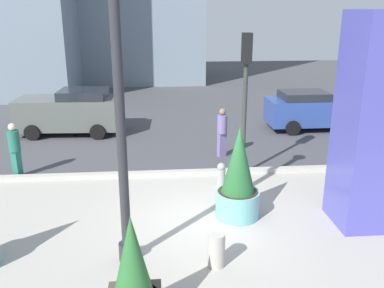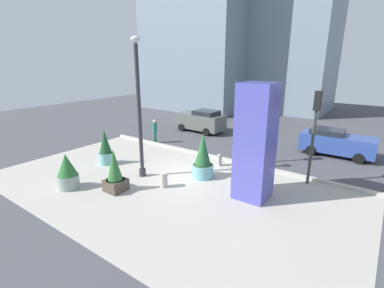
{
  "view_description": "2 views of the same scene",
  "coord_description": "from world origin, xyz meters",
  "px_view_note": "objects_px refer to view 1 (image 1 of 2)",
  "views": [
    {
      "loc": [
        -1.05,
        -9.53,
        5.12
      ],
      "look_at": [
        -0.13,
        1.19,
        1.68
      ],
      "focal_mm": 39.41,
      "sensor_mm": 36.0,
      "label": 1
    },
    {
      "loc": [
        8.56,
        -11.38,
        6.0
      ],
      "look_at": [
        -0.26,
        0.88,
        1.46
      ],
      "focal_mm": 26.24,
      "sensor_mm": 36.0,
      "label": 2
    }
  ],
  "objects_px": {
    "lamp_post": "(119,102)",
    "pedestrian_on_sidewalk": "(15,147)",
    "traffic_light_far_side": "(381,79)",
    "fire_hydrant": "(221,175)",
    "art_pillar_blue": "(373,124)",
    "car_curb_west": "(71,111)",
    "pedestrian_crossing": "(222,130)",
    "potted_plant_near_right": "(133,280)",
    "car_curb_east": "(316,110)",
    "concrete_bollard": "(216,250)",
    "traffic_light_corner": "(245,82)",
    "potted_plant_curbside": "(238,179)"
  },
  "relations": [
    {
      "from": "car_curb_east",
      "to": "pedestrian_crossing",
      "type": "bearing_deg",
      "value": -144.83
    },
    {
      "from": "potted_plant_curbside",
      "to": "pedestrian_crossing",
      "type": "distance_m",
      "value": 4.7
    },
    {
      "from": "car_curb_west",
      "to": "car_curb_east",
      "type": "bearing_deg",
      "value": -1.05
    },
    {
      "from": "pedestrian_on_sidewalk",
      "to": "potted_plant_near_right",
      "type": "bearing_deg",
      "value": -60.27
    },
    {
      "from": "traffic_light_far_side",
      "to": "car_curb_west",
      "type": "distance_m",
      "value": 12.1
    },
    {
      "from": "car_curb_east",
      "to": "pedestrian_on_sidewalk",
      "type": "height_order",
      "value": "pedestrian_on_sidewalk"
    },
    {
      "from": "car_curb_west",
      "to": "car_curb_east",
      "type": "xyz_separation_m",
      "value": [
        10.7,
        -0.2,
        -0.09
      ]
    },
    {
      "from": "art_pillar_blue",
      "to": "traffic_light_corner",
      "type": "relative_size",
      "value": 1.15
    },
    {
      "from": "pedestrian_crossing",
      "to": "potted_plant_near_right",
      "type": "bearing_deg",
      "value": -108.2
    },
    {
      "from": "fire_hydrant",
      "to": "pedestrian_crossing",
      "type": "distance_m",
      "value": 2.82
    },
    {
      "from": "pedestrian_on_sidewalk",
      "to": "traffic_light_far_side",
      "type": "bearing_deg",
      "value": -4.31
    },
    {
      "from": "potted_plant_near_right",
      "to": "pedestrian_on_sidewalk",
      "type": "relative_size",
      "value": 1.17
    },
    {
      "from": "lamp_post",
      "to": "potted_plant_near_right",
      "type": "xyz_separation_m",
      "value": [
        0.25,
        -2.0,
        -2.55
      ]
    },
    {
      "from": "art_pillar_blue",
      "to": "potted_plant_near_right",
      "type": "relative_size",
      "value": 2.47
    },
    {
      "from": "car_curb_east",
      "to": "pedestrian_crossing",
      "type": "height_order",
      "value": "pedestrian_crossing"
    },
    {
      "from": "fire_hydrant",
      "to": "traffic_light_far_side",
      "type": "distance_m",
      "value": 5.61
    },
    {
      "from": "potted_plant_near_right",
      "to": "car_curb_west",
      "type": "distance_m",
      "value": 12.38
    },
    {
      "from": "fire_hydrant",
      "to": "art_pillar_blue",
      "type": "bearing_deg",
      "value": -38.39
    },
    {
      "from": "potted_plant_near_right",
      "to": "pedestrian_on_sidewalk",
      "type": "distance_m",
      "value": 8.11
    },
    {
      "from": "pedestrian_on_sidewalk",
      "to": "traffic_light_corner",
      "type": "bearing_deg",
      "value": -2.92
    },
    {
      "from": "art_pillar_blue",
      "to": "pedestrian_crossing",
      "type": "height_order",
      "value": "art_pillar_blue"
    },
    {
      "from": "lamp_post",
      "to": "fire_hydrant",
      "type": "height_order",
      "value": "lamp_post"
    },
    {
      "from": "pedestrian_crossing",
      "to": "art_pillar_blue",
      "type": "bearing_deg",
      "value": -62.29
    },
    {
      "from": "art_pillar_blue",
      "to": "traffic_light_far_side",
      "type": "distance_m",
      "value": 3.47
    },
    {
      "from": "traffic_light_far_side",
      "to": "car_curb_east",
      "type": "bearing_deg",
      "value": 87.05
    },
    {
      "from": "potted_plant_near_right",
      "to": "concrete_bollard",
      "type": "distance_m",
      "value": 2.34
    },
    {
      "from": "fire_hydrant",
      "to": "traffic_light_corner",
      "type": "relative_size",
      "value": 0.17
    },
    {
      "from": "lamp_post",
      "to": "pedestrian_on_sidewalk",
      "type": "distance_m",
      "value": 6.76
    },
    {
      "from": "lamp_post",
      "to": "potted_plant_curbside",
      "type": "height_order",
      "value": "lamp_post"
    },
    {
      "from": "car_curb_east",
      "to": "art_pillar_blue",
      "type": "bearing_deg",
      "value": -102.97
    },
    {
      "from": "pedestrian_on_sidewalk",
      "to": "car_curb_west",
      "type": "bearing_deg",
      "value": 80.59
    },
    {
      "from": "potted_plant_curbside",
      "to": "pedestrian_crossing",
      "type": "height_order",
      "value": "potted_plant_curbside"
    },
    {
      "from": "potted_plant_near_right",
      "to": "concrete_bollard",
      "type": "bearing_deg",
      "value": 45.1
    },
    {
      "from": "traffic_light_corner",
      "to": "traffic_light_far_side",
      "type": "height_order",
      "value": "traffic_light_far_side"
    },
    {
      "from": "traffic_light_far_side",
      "to": "pedestrian_on_sidewalk",
      "type": "bearing_deg",
      "value": 175.69
    },
    {
      "from": "art_pillar_blue",
      "to": "potted_plant_curbside",
      "type": "height_order",
      "value": "art_pillar_blue"
    },
    {
      "from": "traffic_light_corner",
      "to": "traffic_light_far_side",
      "type": "distance_m",
      "value": 4.06
    },
    {
      "from": "pedestrian_crossing",
      "to": "pedestrian_on_sidewalk",
      "type": "bearing_deg",
      "value": -168.37
    },
    {
      "from": "traffic_light_far_side",
      "to": "traffic_light_corner",
      "type": "bearing_deg",
      "value": 173.21
    },
    {
      "from": "lamp_post",
      "to": "art_pillar_blue",
      "type": "xyz_separation_m",
      "value": [
        5.77,
        1.21,
        -0.89
      ]
    },
    {
      "from": "car_curb_west",
      "to": "pedestrian_crossing",
      "type": "height_order",
      "value": "car_curb_west"
    },
    {
      "from": "concrete_bollard",
      "to": "pedestrian_crossing",
      "type": "xyz_separation_m",
      "value": [
        1.17,
        6.83,
        0.63
      ]
    },
    {
      "from": "car_curb_west",
      "to": "lamp_post",
      "type": "bearing_deg",
      "value": -73.45
    },
    {
      "from": "car_curb_west",
      "to": "pedestrian_crossing",
      "type": "relative_size",
      "value": 2.45
    },
    {
      "from": "lamp_post",
      "to": "car_curb_west",
      "type": "relative_size",
      "value": 1.62
    },
    {
      "from": "potted_plant_curbside",
      "to": "concrete_bollard",
      "type": "relative_size",
      "value": 3.22
    },
    {
      "from": "concrete_bollard",
      "to": "car_curb_west",
      "type": "bearing_deg",
      "value": 114.97
    },
    {
      "from": "pedestrian_on_sidewalk",
      "to": "potted_plant_curbside",
      "type": "bearing_deg",
      "value": -26.89
    },
    {
      "from": "concrete_bollard",
      "to": "art_pillar_blue",
      "type": "bearing_deg",
      "value": 22.22
    },
    {
      "from": "car_curb_east",
      "to": "concrete_bollard",
      "type": "bearing_deg",
      "value": -120.09
    }
  ]
}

